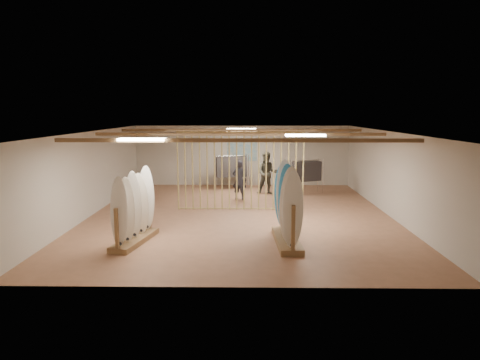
{
  "coord_description": "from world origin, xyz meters",
  "views": [
    {
      "loc": [
        0.22,
        -14.04,
        3.46
      ],
      "look_at": [
        0.0,
        0.0,
        1.2
      ],
      "focal_mm": 32.0,
      "sensor_mm": 36.0,
      "label": 1
    }
  ],
  "objects_px": {
    "rack_left": "(134,219)",
    "shopper_b": "(267,170)",
    "rack_right": "(287,217)",
    "shopper_a": "(239,177)",
    "clothing_rack_a": "(231,167)",
    "clothing_rack_b": "(307,171)"
  },
  "relations": [
    {
      "from": "rack_left",
      "to": "shopper_b",
      "type": "relative_size",
      "value": 1.02
    },
    {
      "from": "rack_left",
      "to": "clothing_rack_a",
      "type": "xyz_separation_m",
      "value": [
        2.29,
        7.92,
        0.37
      ]
    },
    {
      "from": "rack_left",
      "to": "shopper_b",
      "type": "distance_m",
      "value": 7.84
    },
    {
      "from": "shopper_a",
      "to": "rack_left",
      "type": "bearing_deg",
      "value": 83.22
    },
    {
      "from": "rack_right",
      "to": "shopper_a",
      "type": "xyz_separation_m",
      "value": [
        -1.35,
        5.69,
        0.17
      ]
    },
    {
      "from": "rack_left",
      "to": "rack_right",
      "type": "bearing_deg",
      "value": 11.32
    },
    {
      "from": "rack_left",
      "to": "rack_right",
      "type": "height_order",
      "value": "rack_right"
    },
    {
      "from": "clothing_rack_a",
      "to": "shopper_b",
      "type": "relative_size",
      "value": 0.77
    },
    {
      "from": "rack_left",
      "to": "shopper_a",
      "type": "bearing_deg",
      "value": 75.9
    },
    {
      "from": "rack_right",
      "to": "shopper_a",
      "type": "distance_m",
      "value": 5.85
    },
    {
      "from": "rack_right",
      "to": "shopper_b",
      "type": "relative_size",
      "value": 1.1
    },
    {
      "from": "shopper_a",
      "to": "shopper_b",
      "type": "bearing_deg",
      "value": -117.32
    },
    {
      "from": "clothing_rack_b",
      "to": "rack_left",
      "type": "bearing_deg",
      "value": -150.65
    },
    {
      "from": "clothing_rack_a",
      "to": "shopper_a",
      "type": "distance_m",
      "value": 2.25
    },
    {
      "from": "rack_left",
      "to": "clothing_rack_b",
      "type": "height_order",
      "value": "rack_left"
    },
    {
      "from": "clothing_rack_a",
      "to": "clothing_rack_b",
      "type": "bearing_deg",
      "value": -28.48
    },
    {
      "from": "rack_left",
      "to": "shopper_b",
      "type": "xyz_separation_m",
      "value": [
        3.84,
        6.83,
        0.36
      ]
    },
    {
      "from": "rack_right",
      "to": "clothing_rack_a",
      "type": "height_order",
      "value": "rack_right"
    },
    {
      "from": "clothing_rack_a",
      "to": "shopper_a",
      "type": "relative_size",
      "value": 0.89
    },
    {
      "from": "shopper_a",
      "to": "shopper_b",
      "type": "relative_size",
      "value": 0.87
    },
    {
      "from": "shopper_a",
      "to": "clothing_rack_a",
      "type": "bearing_deg",
      "value": -61.34
    },
    {
      "from": "clothing_rack_a",
      "to": "clothing_rack_b",
      "type": "distance_m",
      "value": 3.35
    }
  ]
}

